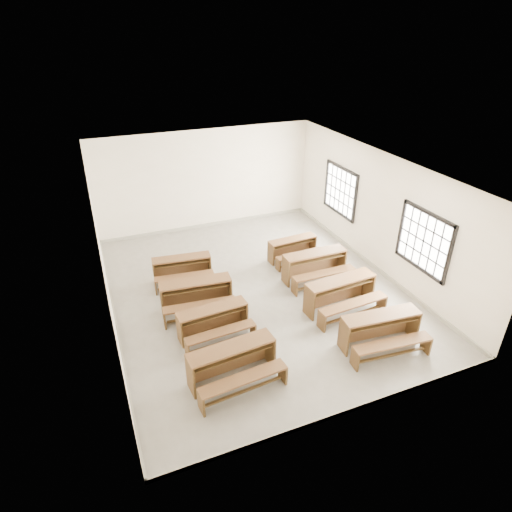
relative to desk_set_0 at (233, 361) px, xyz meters
name	(u,v)px	position (x,y,z in m)	size (l,w,h in m)	color
room	(260,212)	(1.66, 2.71, 1.70)	(8.50, 8.50, 3.20)	gray
desk_set_0	(233,361)	(0.00, 0.00, 0.00)	(1.76, 1.02, 0.76)	brown
desk_set_1	(214,320)	(0.05, 1.40, -0.04)	(1.58, 0.89, 0.69)	brown
desk_set_2	(196,293)	(-0.03, 2.49, -0.01)	(1.74, 1.02, 0.75)	brown
desk_set_3	(182,267)	(-0.05, 3.87, -0.05)	(1.59, 0.95, 0.68)	brown
desk_set_4	(381,328)	(3.19, -0.22, 0.00)	(1.76, 1.03, 0.76)	brown
desk_set_5	(341,292)	(3.13, 1.23, 0.01)	(1.80, 1.03, 0.78)	brown
desk_set_6	(315,264)	(3.23, 2.65, 0.01)	(1.71, 0.89, 0.77)	brown
desk_set_7	(293,248)	(3.17, 3.83, -0.07)	(1.47, 0.83, 0.64)	brown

